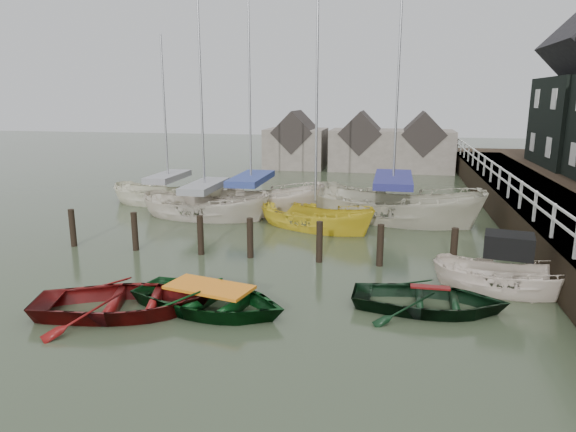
% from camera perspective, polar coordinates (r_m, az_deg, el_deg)
% --- Properties ---
extents(ground, '(120.00, 120.00, 0.00)m').
position_cam_1_polar(ground, '(14.81, -2.88, -8.38)').
color(ground, '#303C26').
rests_on(ground, ground).
extents(pier, '(3.04, 32.00, 2.70)m').
position_cam_1_polar(pier, '(24.53, 25.54, 0.75)').
color(pier, black).
rests_on(pier, ground).
extents(mooring_pilings, '(13.72, 0.22, 1.80)m').
position_cam_1_polar(mooring_pilings, '(17.66, -3.96, -3.09)').
color(mooring_pilings, black).
rests_on(mooring_pilings, ground).
extents(far_sheds, '(14.00, 4.08, 4.39)m').
position_cam_1_polar(far_sheds, '(39.57, 7.86, 7.85)').
color(far_sheds, '#665B51').
rests_on(far_sheds, ground).
extents(rowboat_red, '(5.21, 4.35, 0.93)m').
position_cam_1_polar(rowboat_red, '(14.06, -17.59, -10.21)').
color(rowboat_red, '#5F0E0D').
rests_on(rowboat_red, ground).
extents(rowboat_green, '(4.84, 3.92, 0.88)m').
position_cam_1_polar(rowboat_green, '(13.73, -8.64, -10.29)').
color(rowboat_green, black).
rests_on(rowboat_green, ground).
extents(rowboat_dkgreen, '(4.02, 2.91, 0.82)m').
position_cam_1_polar(rowboat_dkgreen, '(14.10, 15.36, -9.99)').
color(rowboat_dkgreen, black).
rests_on(rowboat_dkgreen, ground).
extents(motorboat, '(4.31, 2.27, 2.45)m').
position_cam_1_polar(motorboat, '(15.98, 23.05, -7.41)').
color(motorboat, silver).
rests_on(motorboat, ground).
extents(sailboat_a, '(6.50, 2.99, 11.94)m').
position_cam_1_polar(sailboat_a, '(23.92, -9.14, 0.02)').
color(sailboat_a, beige).
rests_on(sailboat_a, ground).
extents(sailboat_b, '(7.16, 2.86, 11.40)m').
position_cam_1_polar(sailboat_b, '(24.77, -4.07, 0.59)').
color(sailboat_b, beige).
rests_on(sailboat_b, ground).
extents(sailboat_c, '(5.93, 4.25, 11.16)m').
position_cam_1_polar(sailboat_c, '(21.78, 3.03, -1.25)').
color(sailboat_c, gold).
rests_on(sailboat_c, ground).
extents(sailboat_d, '(8.66, 5.48, 12.04)m').
position_cam_1_polar(sailboat_d, '(23.59, 11.43, -0.28)').
color(sailboat_d, beige).
rests_on(sailboat_d, ground).
extents(sailboat_e, '(6.10, 2.30, 9.54)m').
position_cam_1_polar(sailboat_e, '(27.32, -13.04, 1.47)').
color(sailboat_e, beige).
rests_on(sailboat_e, ground).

